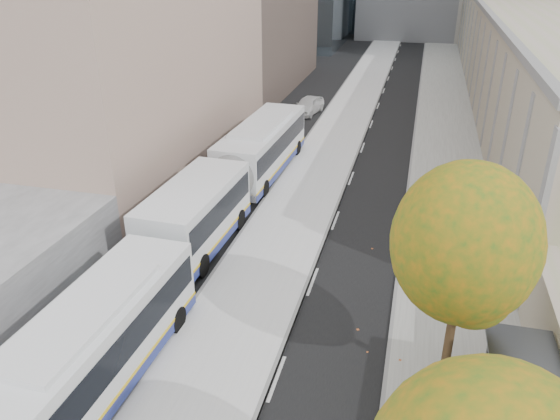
% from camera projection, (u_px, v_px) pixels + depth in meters
% --- Properties ---
extents(bus_platform, '(4.25, 150.00, 0.15)m').
position_uv_depth(bus_platform, '(329.00, 149.00, 38.50)').
color(bus_platform, '#BDBDBD').
rests_on(bus_platform, ground).
extents(sidewalk, '(4.75, 150.00, 0.08)m').
position_uv_depth(sidewalk, '(447.00, 159.00, 36.71)').
color(sidewalk, gray).
rests_on(sidewalk, ground).
extents(building_tan, '(18.00, 92.00, 8.00)m').
position_uv_depth(building_tan, '(558.00, 41.00, 57.78)').
color(building_tan, '#9C9978').
rests_on(building_tan, ground).
extents(bus_shelter, '(1.90, 4.40, 2.53)m').
position_uv_depth(bus_shelter, '(534.00, 391.00, 14.42)').
color(bus_shelter, '#383A3F').
rests_on(bus_shelter, sidewalk).
extents(tree_c, '(4.20, 4.20, 7.28)m').
position_uv_depth(tree_c, '(465.00, 244.00, 15.36)').
color(tree_c, '#2F2412').
rests_on(tree_c, sidewalk).
extents(bus_far, '(3.39, 18.90, 3.14)m').
position_uv_depth(bus_far, '(239.00, 171.00, 30.13)').
color(bus_far, silver).
rests_on(bus_far, ground).
extents(distant_car, '(2.42, 4.53, 1.46)m').
position_uv_depth(distant_car, '(308.00, 105.00, 46.71)').
color(distant_car, '#BEBEBE').
rests_on(distant_car, ground).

